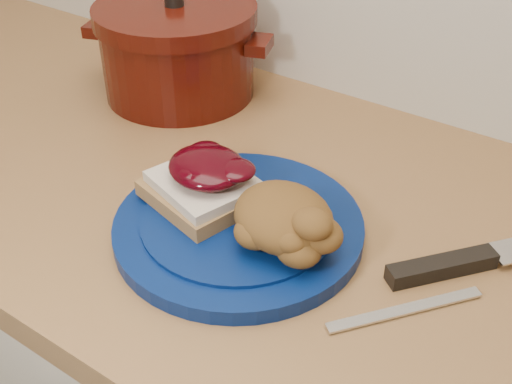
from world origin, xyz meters
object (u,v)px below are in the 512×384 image
Objects in this scene: dutch_oven at (178,50)px; chef_knife at (479,259)px; pepper_grinder at (194,40)px; plate at (239,227)px; butter_knife at (405,310)px.

chef_knife is at bearing -14.13° from dutch_oven.
dutch_oven is at bearing -73.61° from pepper_grinder.
plate is at bearing 151.62° from chef_knife.
plate is 0.37m from dutch_oven.
plate is 0.21m from butter_knife.
butter_knife is at bearing -26.10° from dutch_oven.
dutch_oven is at bearing 114.74° from chef_knife.
dutch_oven is 2.53× the size of pepper_grinder.
chef_knife is 2.22× the size of pepper_grinder.
butter_knife is (-0.04, -0.11, -0.01)m from chef_knife.
chef_knife is 1.63× the size of butter_knife.
butter_knife is at bearing -30.62° from pepper_grinder.
pepper_grinder is (-0.02, 0.06, -0.01)m from dutch_oven.
dutch_oven is at bearing 101.78° from butter_knife.
chef_knife is 0.54m from dutch_oven.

